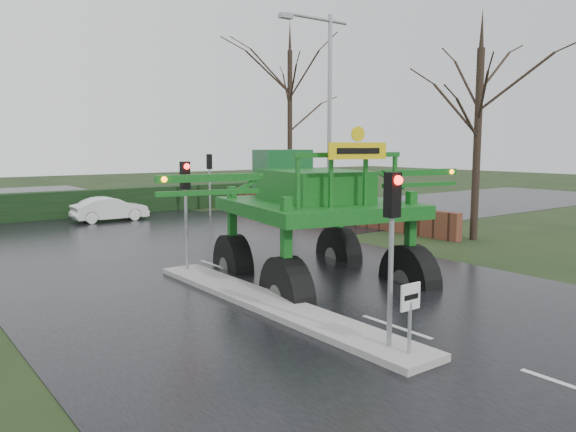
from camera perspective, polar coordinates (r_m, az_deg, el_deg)
ground at (r=12.91m, az=10.88°, el=-11.08°), size 140.00×140.00×0.00m
road_main at (r=20.73m, az=-10.12°, el=-4.08°), size 14.00×80.00×0.02m
road_cross at (r=26.15m, az=-16.10°, el=-1.91°), size 80.00×12.00×0.02m
median_island at (r=14.21m, az=-1.85°, el=-8.89°), size 1.20×10.00×0.16m
hedge_row at (r=33.60m, az=-21.05°, el=1.14°), size 44.00×0.90×1.50m
brick_wall at (r=31.34m, az=2.08°, el=0.93°), size 0.40×20.00×1.20m
keep_left_sign at (r=10.72m, az=12.31°, el=-9.02°), size 0.50×0.07×1.35m
traffic_signal_near at (r=10.72m, az=10.53°, el=-0.59°), size 0.26×0.33×3.52m
traffic_signal_mid at (r=17.57m, az=-10.37°, el=2.42°), size 0.26×0.33×3.52m
traffic_signal_far at (r=32.26m, az=-7.99°, el=4.59°), size 0.26×0.33×3.52m
street_light_right at (r=26.67m, az=3.74°, el=11.42°), size 3.85×0.30×10.00m
tree_right_near at (r=25.07m, az=18.77°, el=9.51°), size 5.60×5.60×9.64m
tree_right_far at (r=36.71m, az=0.19°, el=11.07°), size 7.00×7.00×12.05m
crop_sprayer at (r=14.73m, az=-0.63°, el=1.94°), size 9.95×7.06×5.64m
white_sedan at (r=31.28m, az=-17.59°, el=-0.52°), size 3.89×1.36×1.28m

